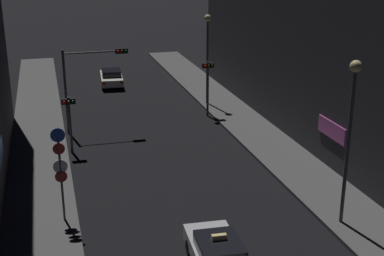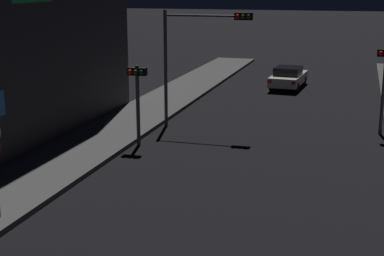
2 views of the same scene
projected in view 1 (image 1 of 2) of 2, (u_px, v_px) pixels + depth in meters
name	position (u px, v px, depth m)	size (l,w,h in m)	color
sidewalk_left	(39.00, 138.00, 34.42)	(3.30, 51.25, 0.18)	#4C4C4C
sidewalk_right	(242.00, 121.00, 37.83)	(3.30, 51.25, 0.18)	#4C4C4C
building_facade_right	(369.00, 30.00, 35.18)	(11.89, 32.76, 12.98)	#333338
taxi	(218.00, 255.00, 20.33)	(2.04, 4.54, 1.62)	#B7B7BC
far_car	(111.00, 77.00, 47.39)	(2.11, 4.57, 1.42)	silver
traffic_light_overhead	(89.00, 73.00, 34.70)	(4.16, 0.42, 5.50)	#47474C
traffic_light_left_kerb	(69.00, 113.00, 31.52)	(0.80, 0.42, 3.41)	#47474C
traffic_light_right_kerb	(208.00, 78.00, 38.27)	(0.80, 0.42, 3.95)	#47474C
sign_pole_left	(60.00, 167.00, 23.31)	(0.62, 0.10, 4.27)	#47474C
street_lamp_near_block	(351.00, 116.00, 22.37)	(0.50, 0.50, 7.20)	#47474C
street_lamp_far_block	(208.00, 42.00, 40.24)	(0.52, 0.52, 6.70)	#47474C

